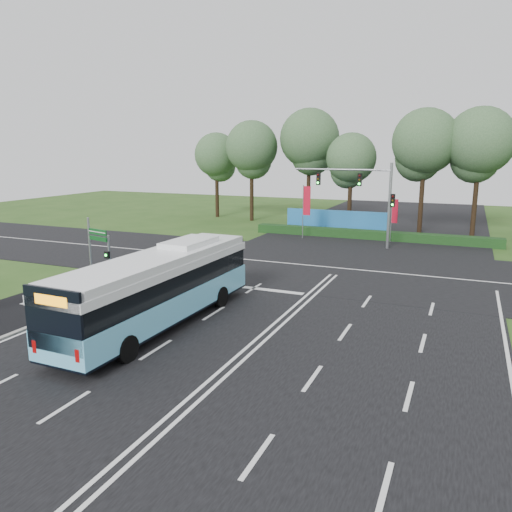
# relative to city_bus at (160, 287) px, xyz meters

# --- Properties ---
(ground) EXTENTS (120.00, 120.00, 0.00)m
(ground) POSITION_rel_city_bus_xyz_m (4.80, 2.37, -1.82)
(ground) COLOR #2B4D19
(ground) RESTS_ON ground
(road_main) EXTENTS (20.00, 120.00, 0.04)m
(road_main) POSITION_rel_city_bus_xyz_m (4.80, 2.37, -1.80)
(road_main) COLOR black
(road_main) RESTS_ON ground
(road_cross) EXTENTS (120.00, 14.00, 0.05)m
(road_cross) POSITION_rel_city_bus_xyz_m (4.80, 14.37, -1.80)
(road_cross) COLOR black
(road_cross) RESTS_ON ground
(bike_path) EXTENTS (5.00, 18.00, 0.06)m
(bike_path) POSITION_rel_city_bus_xyz_m (-7.70, -0.63, -1.79)
(bike_path) COLOR black
(bike_path) RESTS_ON ground
(kerb_strip) EXTENTS (0.25, 18.00, 0.12)m
(kerb_strip) POSITION_rel_city_bus_xyz_m (-5.30, -0.63, -1.76)
(kerb_strip) COLOR gray
(kerb_strip) RESTS_ON ground
(city_bus) EXTENTS (2.93, 12.66, 3.62)m
(city_bus) POSITION_rel_city_bus_xyz_m (0.00, 0.00, 0.00)
(city_bus) COLOR #68C7F2
(city_bus) RESTS_ON ground
(pedestrian_signal) EXTENTS (0.29, 0.42, 3.39)m
(pedestrian_signal) POSITION_rel_city_bus_xyz_m (-5.40, 3.11, 0.03)
(pedestrian_signal) COLOR gray
(pedestrian_signal) RESTS_ON ground
(street_sign) EXTENTS (1.62, 0.49, 4.27)m
(street_sign) POSITION_rel_city_bus_xyz_m (-6.63, 3.33, 0.85)
(street_sign) COLOR gray
(street_sign) RESTS_ON ground
(banner_flag_left) EXTENTS (0.73, 0.08, 4.91)m
(banner_flag_left) POSITION_rel_city_bus_xyz_m (-0.91, 24.87, 1.36)
(banner_flag_left) COLOR gray
(banner_flag_left) RESTS_ON ground
(banner_flag_mid) EXTENTS (0.56, 0.19, 3.90)m
(banner_flag_mid) POSITION_rel_city_bus_xyz_m (6.76, 26.08, 0.75)
(banner_flag_mid) COLOR gray
(banner_flag_mid) RESTS_ON ground
(traffic_light_gantry) EXTENTS (8.41, 0.28, 7.00)m
(traffic_light_gantry) POSITION_rel_city_bus_xyz_m (5.00, 22.87, 2.84)
(traffic_light_gantry) COLOR gray
(traffic_light_gantry) RESTS_ON ground
(hedge) EXTENTS (22.00, 1.20, 0.80)m
(hedge) POSITION_rel_city_bus_xyz_m (4.80, 26.87, -1.42)
(hedge) COLOR #163413
(hedge) RESTS_ON ground
(blue_hoarding) EXTENTS (10.00, 0.30, 2.20)m
(blue_hoarding) POSITION_rel_city_bus_xyz_m (0.80, 29.37, -0.72)
(blue_hoarding) COLOR #206CB1
(blue_hoarding) RESTS_ON ground
(eucalyptus_row) EXTENTS (47.04, 9.72, 12.48)m
(eucalyptus_row) POSITION_rel_city_bus_xyz_m (5.71, 32.99, 6.60)
(eucalyptus_row) COLOR black
(eucalyptus_row) RESTS_ON ground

